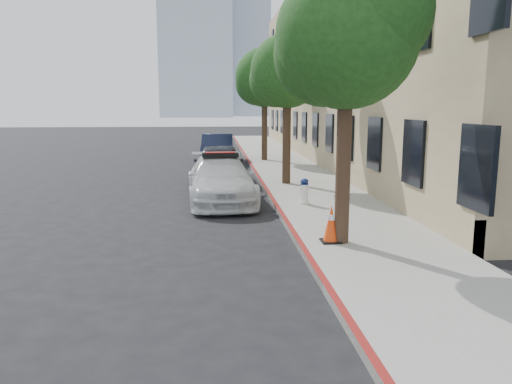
{
  "coord_description": "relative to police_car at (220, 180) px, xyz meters",
  "views": [
    {
      "loc": [
        0.32,
        -11.81,
        2.93
      ],
      "look_at": [
        1.24,
        -0.7,
        1.0
      ],
      "focal_mm": 35.0,
      "sensor_mm": 36.0,
      "label": 1
    }
  ],
  "objects": [
    {
      "name": "ground",
      "position": [
        -0.48,
        -3.34,
        -0.7
      ],
      "size": [
        120.0,
        120.0,
        0.0
      ],
      "primitive_type": "plane",
      "color": "black",
      "rests_on": "ground"
    },
    {
      "name": "sidewalk",
      "position": [
        3.12,
        6.66,
        -0.63
      ],
      "size": [
        3.2,
        50.0,
        0.15
      ],
      "primitive_type": "cube",
      "color": "gray",
      "rests_on": "ground"
    },
    {
      "name": "curb_strip",
      "position": [
        1.58,
        6.66,
        -0.63
      ],
      "size": [
        0.12,
        50.0,
        0.15
      ],
      "primitive_type": "cube",
      "color": "maroon",
      "rests_on": "ground"
    },
    {
      "name": "building",
      "position": [
        8.72,
        11.66,
        4.3
      ],
      "size": [
        8.0,
        36.0,
        10.0
      ],
      "primitive_type": "cube",
      "color": "tan",
      "rests_on": "ground"
    },
    {
      "name": "tower_right",
      "position": [
        8.52,
        131.66,
        21.3
      ],
      "size": [
        14.0,
        14.0,
        44.0
      ],
      "primitive_type": "cube",
      "color": "#9EA8B7",
      "rests_on": "ground"
    },
    {
      "name": "tree_near",
      "position": [
        2.45,
        -5.35,
        3.57
      ],
      "size": [
        2.92,
        2.82,
        5.62
      ],
      "color": "black",
      "rests_on": "sidewalk"
    },
    {
      "name": "tree_mid",
      "position": [
        2.45,
        2.65,
        3.46
      ],
      "size": [
        2.77,
        2.64,
        5.43
      ],
      "color": "black",
      "rests_on": "sidewalk"
    },
    {
      "name": "tree_far",
      "position": [
        2.45,
        10.65,
        3.68
      ],
      "size": [
        3.1,
        3.0,
        5.81
      ],
      "color": "black",
      "rests_on": "sidewalk"
    },
    {
      "name": "police_car",
      "position": [
        0.0,
        0.0,
        0.0
      ],
      "size": [
        2.23,
        4.92,
        1.55
      ],
      "rotation": [
        0.0,
        0.0,
        0.06
      ],
      "color": "silver",
      "rests_on": "ground"
    },
    {
      "name": "parked_car_mid",
      "position": [
        -0.01,
        3.43,
        0.06
      ],
      "size": [
        1.97,
        4.53,
        1.52
      ],
      "primitive_type": "imported",
      "rotation": [
        0.0,
        0.0,
        -0.04
      ],
      "color": "#22242A",
      "rests_on": "ground"
    },
    {
      "name": "parked_car_far",
      "position": [
        -0.02,
        10.72,
        0.04
      ],
      "size": [
        1.69,
        4.56,
        1.49
      ],
      "primitive_type": "imported",
      "rotation": [
        0.0,
        0.0,
        -0.03
      ],
      "color": "black",
      "rests_on": "ground"
    },
    {
      "name": "fire_hydrant",
      "position": [
        2.38,
        -1.26,
        -0.19
      ],
      "size": [
        0.3,
        0.28,
        0.74
      ],
      "rotation": [
        0.0,
        0.0,
        0.01
      ],
      "color": "white",
      "rests_on": "sidewalk"
    },
    {
      "name": "traffic_cone",
      "position": [
        2.21,
        -5.32,
        -0.17
      ],
      "size": [
        0.4,
        0.4,
        0.77
      ],
      "rotation": [
        0.0,
        0.0,
        0.0
      ],
      "color": "black",
      "rests_on": "sidewalk"
    }
  ]
}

